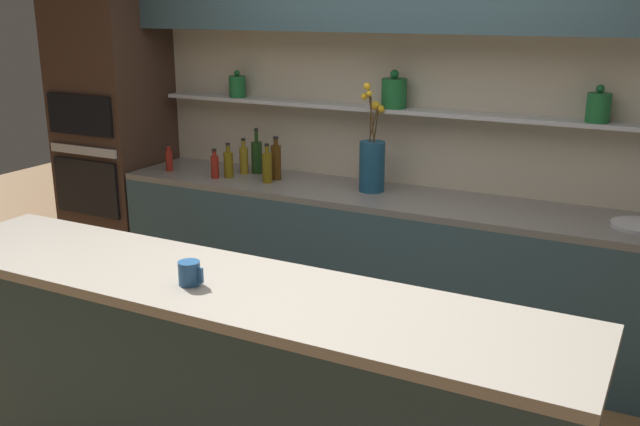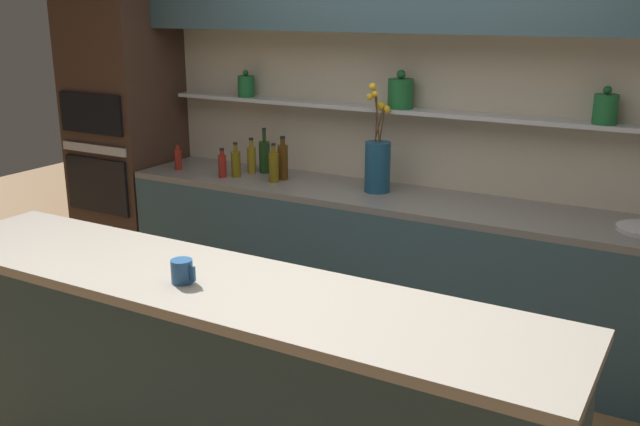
% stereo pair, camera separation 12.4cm
% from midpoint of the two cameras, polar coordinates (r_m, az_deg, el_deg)
% --- Properties ---
extents(back_wall_unit, '(5.20, 0.44, 2.60)m').
position_cam_midpoint_polar(back_wall_unit, '(4.49, 7.13, 9.99)').
color(back_wall_unit, beige).
rests_on(back_wall_unit, ground_plane).
extents(back_counter_unit, '(3.53, 0.62, 0.92)m').
position_cam_midpoint_polar(back_counter_unit, '(4.52, 3.91, -4.11)').
color(back_counter_unit, '#334C56').
rests_on(back_counter_unit, ground_plane).
extents(island_counter, '(2.81, 0.61, 1.02)m').
position_cam_midpoint_polar(island_counter, '(3.00, -8.69, -14.51)').
color(island_counter, '#334C56').
rests_on(island_counter, ground_plane).
extents(oven_tower, '(0.69, 0.64, 2.13)m').
position_cam_midpoint_polar(oven_tower, '(5.53, -16.71, 5.52)').
color(oven_tower, '#3D281E').
rests_on(oven_tower, ground_plane).
extents(flower_vase, '(0.16, 0.18, 0.67)m').
position_cam_midpoint_polar(flower_vase, '(4.41, 3.38, 4.07)').
color(flower_vase, navy).
rests_on(flower_vase, back_counter_unit).
extents(bottle_wine_0, '(0.08, 0.08, 0.31)m').
position_cam_midpoint_polar(bottle_wine_0, '(4.92, -5.80, 4.51)').
color(bottle_wine_0, '#193814').
rests_on(bottle_wine_0, back_counter_unit).
extents(bottle_sauce_1, '(0.05, 0.05, 0.19)m').
position_cam_midpoint_polar(bottle_sauce_1, '(5.09, -12.66, 4.22)').
color(bottle_sauce_1, maroon).
rests_on(bottle_sauce_1, back_counter_unit).
extents(bottle_oil_2, '(0.06, 0.06, 0.26)m').
position_cam_midpoint_polar(bottle_oil_2, '(4.65, -5.01, 3.69)').
color(bottle_oil_2, brown).
rests_on(bottle_oil_2, back_counter_unit).
extents(bottle_spirit_3, '(0.07, 0.07, 0.29)m').
position_cam_midpoint_polar(bottle_spirit_3, '(4.72, -4.29, 4.13)').
color(bottle_spirit_3, '#4C2D0C').
rests_on(bottle_spirit_3, back_counter_unit).
extents(bottle_oil_4, '(0.06, 0.06, 0.23)m').
position_cam_midpoint_polar(bottle_oil_4, '(4.82, -8.07, 3.91)').
color(bottle_oil_4, brown).
rests_on(bottle_oil_4, back_counter_unit).
extents(bottle_sauce_5, '(0.05, 0.05, 0.20)m').
position_cam_midpoint_polar(bottle_sauce_5, '(4.82, -9.14, 3.74)').
color(bottle_sauce_5, maroon).
rests_on(bottle_sauce_5, back_counter_unit).
extents(bottle_oil_6, '(0.06, 0.06, 0.24)m').
position_cam_midpoint_polar(bottle_oil_6, '(4.92, -6.84, 4.27)').
color(bottle_oil_6, olive).
rests_on(bottle_oil_6, back_counter_unit).
extents(coffee_mug, '(0.10, 0.08, 0.09)m').
position_cam_midpoint_polar(coffee_mug, '(2.75, -11.67, -4.74)').
color(coffee_mug, '#235184').
rests_on(coffee_mug, island_counter).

